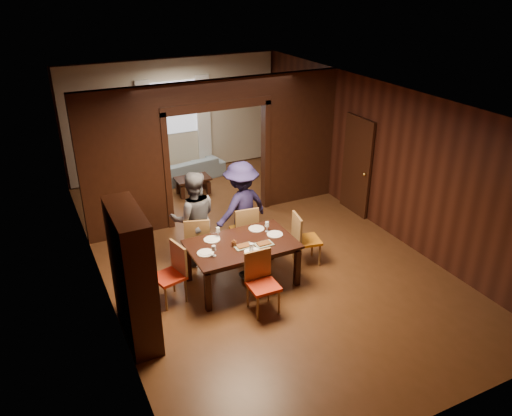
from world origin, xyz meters
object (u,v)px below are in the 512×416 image
person_purple (140,268)px  sofa (188,169)px  coffee_table (193,186)px  chair_right (307,239)px  chair_far_l (198,240)px  chair_left (169,275)px  chair_near (263,284)px  person_grey (194,219)px  chair_far_r (244,229)px  dining_table (242,263)px  person_navy (241,208)px  hutch (133,276)px

person_purple → sofa: 5.41m
coffee_table → chair_right: chair_right is taller
chair_right → chair_far_l: bearing=76.2°
sofa → chair_left: chair_left is taller
sofa → chair_near: size_ratio=1.86×
coffee_table → chair_near: bearing=-96.6°
chair_far_l → person_grey: bearing=-62.9°
coffee_table → chair_far_r: (-0.06, -2.98, 0.28)m
person_grey → chair_near: person_grey is taller
chair_near → chair_right: bearing=35.3°
chair_near → dining_table: bearing=88.6°
coffee_table → chair_far_l: size_ratio=0.82×
person_grey → chair_right: size_ratio=1.79×
chair_left → chair_right: (2.55, 0.05, 0.00)m
dining_table → coffee_table: (0.51, 3.89, -0.18)m
chair_left → chair_far_r: same height
chair_far_r → dining_table: bearing=69.7°
chair_right → sofa: bearing=17.9°
person_navy → chair_right: 1.32m
chair_far_r → chair_near: size_ratio=1.00×
coffee_table → chair_left: bearing=-114.5°
chair_near → hutch: hutch is taller
person_navy → chair_right: (0.85, -0.93, -0.39)m
person_navy → coffee_table: bearing=-107.7°
person_navy → sofa: bearing=-110.5°
person_navy → chair_left: person_navy is taller
dining_table → chair_near: chair_near is taller
person_grey → sofa: (1.19, 3.82, -0.61)m
person_grey → hutch: size_ratio=0.87×
person_navy → chair_far_l: person_navy is taller
person_grey → chair_right: (1.78, -0.90, -0.38)m
chair_far_r → sofa: bearing=-87.8°
sofa → chair_near: chair_near is taller
dining_table → chair_far_l: 1.00m
sofa → chair_left: (-1.96, -4.77, 0.22)m
chair_near → hutch: size_ratio=0.48×
person_grey → chair_left: 1.28m
person_navy → coffee_table: person_navy is taller
person_navy → person_purple: bearing=9.1°
person_grey → person_purple: bearing=51.5°
person_purple → sofa: size_ratio=0.84×
chair_right → chair_near: bearing=135.3°
person_grey → chair_near: 1.91m
chair_right → person_navy: bearing=53.4°
sofa → person_grey: bearing=63.3°
chair_right → chair_far_r: same height
sofa → chair_far_l: bearing=63.9°
chair_right → chair_far_r: size_ratio=1.00×
chair_right → chair_near: 1.63m
person_purple → chair_left: (0.44, 0.05, -0.28)m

